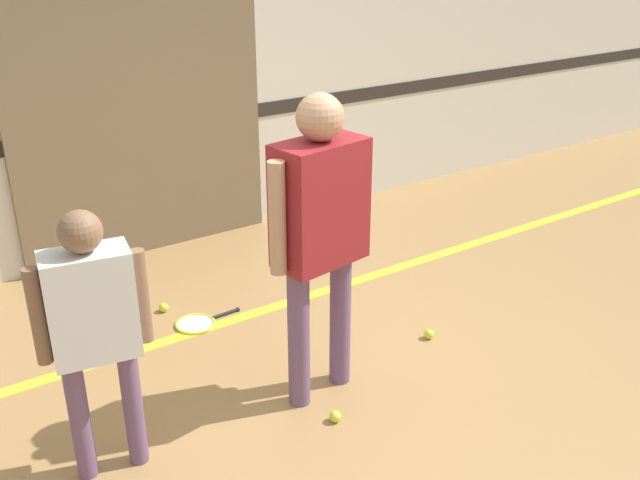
# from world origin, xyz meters

# --- Properties ---
(ground_plane) EXTENTS (16.00, 16.00, 0.00)m
(ground_plane) POSITION_xyz_m (0.00, 0.00, 0.00)
(ground_plane) COLOR #A87F4C
(wall_back) EXTENTS (16.00, 0.07, 3.20)m
(wall_back) POSITION_xyz_m (0.00, 2.71, 1.60)
(wall_back) COLOR silver
(wall_back) RESTS_ON ground_plane
(wall_panel) EXTENTS (2.06, 0.05, 2.22)m
(wall_panel) POSITION_xyz_m (-0.12, 2.65, 1.11)
(wall_panel) COLOR #756047
(wall_panel) RESTS_ON ground_plane
(floor_stripe) EXTENTS (14.40, 0.10, 0.01)m
(floor_stripe) POSITION_xyz_m (0.00, 1.20, 0.00)
(floor_stripe) COLOR yellow
(floor_stripe) RESTS_ON ground_plane
(person_instructor) EXTENTS (0.65, 0.34, 1.74)m
(person_instructor) POSITION_xyz_m (-0.08, 0.20, 1.08)
(person_instructor) COLOR #6B4C70
(person_instructor) RESTS_ON ground_plane
(person_student_left) EXTENTS (0.52, 0.27, 1.37)m
(person_student_left) POSITION_xyz_m (-1.30, 0.24, 0.85)
(person_student_left) COLOR #6B4C70
(person_student_left) RESTS_ON ground_plane
(racket_spare_on_floor) EXTENTS (0.49, 0.29, 0.03)m
(racket_spare_on_floor) POSITION_xyz_m (-0.35, 1.28, 0.01)
(racket_spare_on_floor) COLOR #C6D838
(racket_spare_on_floor) RESTS_ON ground_plane
(tennis_ball_near_instructor) EXTENTS (0.07, 0.07, 0.07)m
(tennis_ball_near_instructor) POSITION_xyz_m (-0.17, -0.09, 0.03)
(tennis_ball_near_instructor) COLOR #CCE038
(tennis_ball_near_instructor) RESTS_ON ground_plane
(tennis_ball_by_spare_racket) EXTENTS (0.07, 0.07, 0.07)m
(tennis_ball_by_spare_racket) POSITION_xyz_m (-0.48, 1.58, 0.03)
(tennis_ball_by_spare_racket) COLOR #CCE038
(tennis_ball_by_spare_racket) RESTS_ON ground_plane
(tennis_ball_stray_left) EXTENTS (0.07, 0.07, 0.07)m
(tennis_ball_stray_left) POSITION_xyz_m (0.83, 0.27, 0.03)
(tennis_ball_stray_left) COLOR #CCE038
(tennis_ball_stray_left) RESTS_ON ground_plane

